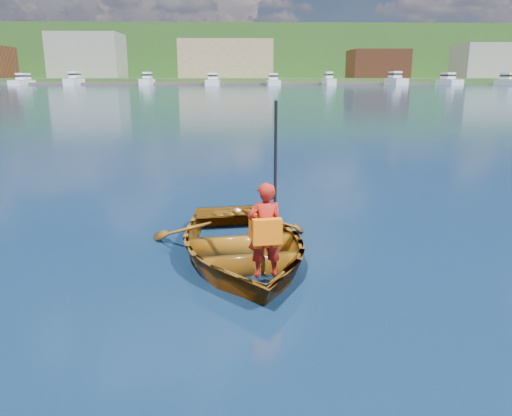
{
  "coord_description": "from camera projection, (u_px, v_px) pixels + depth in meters",
  "views": [
    {
      "loc": [
        0.12,
        -5.71,
        2.42
      ],
      "look_at": [
        0.29,
        0.74,
        0.72
      ],
      "focal_mm": 35.0,
      "sensor_mm": 36.0,
      "label": 1
    }
  ],
  "objects": [
    {
      "name": "child_paddler",
      "position": [
        265.0,
        230.0,
        5.85
      ],
      "size": [
        0.46,
        0.39,
        2.06
      ],
      "color": "#AF1D14",
      "rests_on": "ground"
    },
    {
      "name": "dock",
      "position": [
        201.0,
        84.0,
        148.77
      ],
      "size": [
        159.97,
        13.18,
        0.8
      ],
      "color": "brown",
      "rests_on": "ground"
    },
    {
      "name": "shoreline",
      "position": [
        242.0,
        59.0,
        232.21
      ],
      "size": [
        400.0,
        140.0,
        22.0
      ],
      "color": "#3A5625",
      "rests_on": "ground"
    },
    {
      "name": "hillside_trees",
      "position": [
        225.0,
        44.0,
        224.76
      ],
      "size": [
        231.63,
        85.88,
        23.64
      ],
      "color": "#382314",
      "rests_on": "ground"
    },
    {
      "name": "waterfront_buildings",
      "position": [
        218.0,
        60.0,
        163.45
      ],
      "size": [
        202.0,
        16.0,
        14.0
      ],
      "color": "brown",
      "rests_on": "ground"
    },
    {
      "name": "marina_yachts",
      "position": [
        282.0,
        81.0,
        144.66
      ],
      "size": [
        145.04,
        13.52,
        4.19
      ],
      "color": "white",
      "rests_on": "ground"
    },
    {
      "name": "rowboat",
      "position": [
        241.0,
        244.0,
        6.8
      ],
      "size": [
        3.01,
        3.84,
        0.72
      ],
      "color": "brown",
      "rests_on": "ground"
    },
    {
      "name": "ground",
      "position": [
        234.0,
        280.0,
        6.14
      ],
      "size": [
        600.0,
        600.0,
        0.0
      ],
      "color": "#0F2140",
      "rests_on": "ground"
    }
  ]
}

